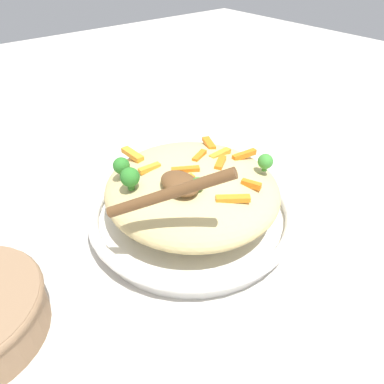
% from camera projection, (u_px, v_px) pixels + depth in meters
% --- Properties ---
extents(ground_plane, '(2.40, 2.40, 0.00)m').
position_uv_depth(ground_plane, '(192.00, 224.00, 0.53)').
color(ground_plane, beige).
extents(serving_bowl, '(0.29, 0.29, 0.04)m').
position_uv_depth(serving_bowl, '(192.00, 214.00, 0.52)').
color(serving_bowl, white).
rests_on(serving_bowl, ground_plane).
extents(pasta_mound, '(0.24, 0.23, 0.07)m').
position_uv_depth(pasta_mound, '(192.00, 189.00, 0.49)').
color(pasta_mound, '#D1BA7A').
rests_on(pasta_mound, serving_bowl).
extents(carrot_piece_0, '(0.01, 0.04, 0.01)m').
position_uv_depth(carrot_piece_0, '(244.00, 155.00, 0.51)').
color(carrot_piece_0, orange).
rests_on(carrot_piece_0, pasta_mound).
extents(carrot_piece_1, '(0.03, 0.02, 0.01)m').
position_uv_depth(carrot_piece_1, '(251.00, 184.00, 0.45)').
color(carrot_piece_1, orange).
rests_on(carrot_piece_1, pasta_mound).
extents(carrot_piece_2, '(0.03, 0.04, 0.01)m').
position_uv_depth(carrot_piece_2, '(230.00, 200.00, 0.43)').
color(carrot_piece_2, orange).
rests_on(carrot_piece_2, pasta_mound).
extents(carrot_piece_3, '(0.01, 0.04, 0.01)m').
position_uv_depth(carrot_piece_3, '(220.00, 154.00, 0.51)').
color(carrot_piece_3, orange).
rests_on(carrot_piece_3, pasta_mound).
extents(carrot_piece_4, '(0.01, 0.04, 0.01)m').
position_uv_depth(carrot_piece_4, '(181.00, 181.00, 0.45)').
color(carrot_piece_4, orange).
rests_on(carrot_piece_4, pasta_mound).
extents(carrot_piece_5, '(0.04, 0.01, 0.01)m').
position_uv_depth(carrot_piece_5, '(132.00, 154.00, 0.51)').
color(carrot_piece_5, orange).
rests_on(carrot_piece_5, pasta_mound).
extents(carrot_piece_6, '(0.04, 0.02, 0.01)m').
position_uv_depth(carrot_piece_6, '(209.00, 143.00, 0.54)').
color(carrot_piece_6, orange).
rests_on(carrot_piece_6, pasta_mound).
extents(carrot_piece_7, '(0.03, 0.03, 0.01)m').
position_uv_depth(carrot_piece_7, '(185.00, 170.00, 0.47)').
color(carrot_piece_7, orange).
rests_on(carrot_piece_7, pasta_mound).
extents(carrot_piece_8, '(0.02, 0.03, 0.01)m').
position_uv_depth(carrot_piece_8, '(220.00, 163.00, 0.49)').
color(carrot_piece_8, orange).
rests_on(carrot_piece_8, pasta_mound).
extents(carrot_piece_9, '(0.02, 0.03, 0.01)m').
position_uv_depth(carrot_piece_9, '(199.00, 156.00, 0.50)').
color(carrot_piece_9, orange).
rests_on(carrot_piece_9, pasta_mound).
extents(carrot_piece_10, '(0.01, 0.03, 0.01)m').
position_uv_depth(carrot_piece_10, '(149.00, 168.00, 0.48)').
color(carrot_piece_10, orange).
rests_on(carrot_piece_10, pasta_mound).
extents(broccoli_floret_0, '(0.02, 0.02, 0.02)m').
position_uv_depth(broccoli_floret_0, '(198.00, 184.00, 0.43)').
color(broccoli_floret_0, '#377928').
rests_on(broccoli_floret_0, pasta_mound).
extents(broccoli_floret_1, '(0.02, 0.02, 0.03)m').
position_uv_depth(broccoli_floret_1, '(130.00, 177.00, 0.44)').
color(broccoli_floret_1, '#296820').
rests_on(broccoli_floret_1, pasta_mound).
extents(broccoli_floret_2, '(0.02, 0.02, 0.03)m').
position_uv_depth(broccoli_floret_2, '(121.00, 166.00, 0.47)').
color(broccoli_floret_2, '#296820').
rests_on(broccoli_floret_2, pasta_mound).
extents(broccoli_floret_3, '(0.02, 0.02, 0.02)m').
position_uv_depth(broccoli_floret_3, '(265.00, 162.00, 0.48)').
color(broccoli_floret_3, '#377928').
rests_on(broccoli_floret_3, pasta_mound).
extents(serving_spoon, '(0.13, 0.12, 0.08)m').
position_uv_depth(serving_spoon, '(176.00, 186.00, 0.41)').
color(serving_spoon, brown).
rests_on(serving_spoon, pasta_mound).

